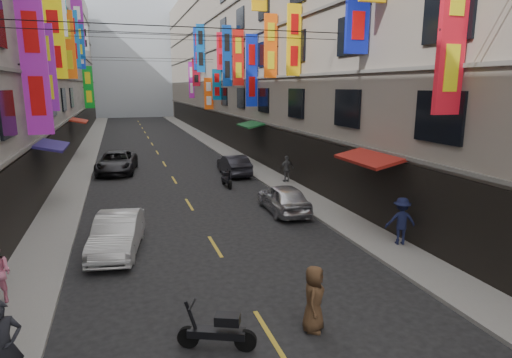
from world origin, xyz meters
TOP-DOWN VIEW (x-y plane):
  - sidewalk_left at (-6.00, 42.00)m, footprint 2.00×90.00m
  - sidewalk_right at (6.00, 42.00)m, footprint 2.00×90.00m
  - building_row_right at (11.99, 42.00)m, footprint 10.14×90.00m
  - haze_block at (0.00, 92.00)m, footprint 18.00×8.00m
  - shop_signage at (-0.07, 35.06)m, footprint 14.00×55.00m
  - street_awnings at (-1.26, 26.00)m, footprint 13.99×35.20m
  - overhead_cables at (0.00, 30.00)m, footprint 14.00×38.04m
  - lane_markings at (0.00, 39.00)m, footprint 0.12×80.20m
  - scooter_crossing at (-1.28, 11.79)m, footprint 1.70×0.88m
  - scooter_far_right at (2.70, 27.19)m, footprint 0.50×1.80m
  - car_left_mid at (-3.40, 18.53)m, footprint 2.11×4.34m
  - car_left_far at (-3.40, 33.56)m, footprint 3.03×5.44m
  - car_right_mid at (4.00, 21.34)m, footprint 1.71×4.03m
  - car_right_far at (4.00, 30.39)m, footprint 1.46×4.11m
  - pedestrian_lnear at (-5.40, 11.50)m, footprint 0.89×0.86m
  - pedestrian_rnear at (6.48, 15.91)m, footprint 1.27×0.98m
  - pedestrian_rfar at (6.38, 26.90)m, footprint 1.01×0.67m
  - pedestrian_crossing at (1.08, 11.86)m, footprint 0.90×0.97m

SIDE VIEW (x-z plane):
  - lane_markings at x=0.00m, z-range 0.00..0.01m
  - sidewalk_left at x=-6.00m, z-range 0.00..0.12m
  - sidewalk_right at x=6.00m, z-range 0.00..0.12m
  - scooter_crossing at x=-1.28m, z-range -0.13..1.01m
  - scooter_far_right at x=2.70m, z-range -0.13..1.01m
  - car_right_far at x=4.00m, z-range 0.00..1.35m
  - car_right_mid at x=4.00m, z-range 0.00..1.36m
  - car_left_mid at x=-3.40m, z-range 0.00..1.37m
  - car_left_far at x=-3.40m, z-range 0.00..1.44m
  - pedestrian_crossing at x=1.08m, z-range 0.00..1.65m
  - pedestrian_rfar at x=6.38m, z-range 0.12..1.72m
  - pedestrian_rnear at x=6.48m, z-range 0.12..1.86m
  - pedestrian_lnear at x=-5.40m, z-range 0.12..1.99m
  - street_awnings at x=-1.26m, z-range 2.80..3.20m
  - overhead_cables at x=0.00m, z-range 8.18..9.42m
  - shop_signage at x=-0.07m, z-range 2.80..15.36m
  - building_row_right at x=11.99m, z-range -0.01..18.99m
  - haze_block at x=0.00m, z-range 0.00..22.00m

